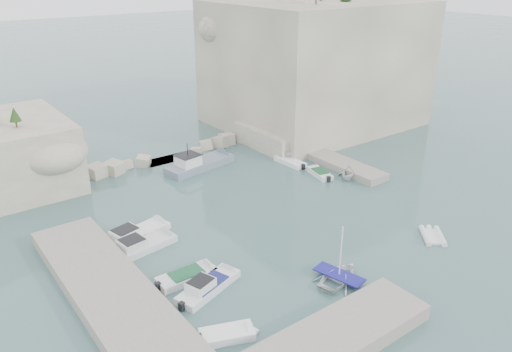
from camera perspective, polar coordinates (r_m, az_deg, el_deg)
ground at (r=44.53m, az=4.64°, el=-6.00°), size 400.00×400.00×0.00m
cliff_east at (r=72.61m, az=6.74°, el=12.60°), size 26.00×22.00×17.00m
cliff_terrace at (r=64.35m, az=2.93°, el=4.67°), size 8.00×10.00×2.50m
quay_west at (r=36.17m, az=-15.62°, el=-13.53°), size 5.00×24.00×1.10m
ledge_east at (r=59.40m, az=8.18°, el=1.98°), size 3.00×16.00×0.80m
breakwater at (r=60.50m, az=-9.86°, el=2.57°), size 28.00×3.00×1.40m
motorboat_a at (r=44.15m, az=-13.62°, el=-6.92°), size 7.17×3.58×1.40m
motorboat_b at (r=42.43m, az=-12.86°, el=-8.16°), size 6.52×2.91×1.40m
motorboat_c at (r=38.20m, az=-7.92°, el=-11.62°), size 4.89×1.84×0.70m
motorboat_d at (r=36.94m, az=-5.44°, el=-12.84°), size 6.17×3.54×1.40m
motorboat_e at (r=32.94m, az=-3.33°, el=-17.98°), size 4.04×2.78×0.70m
rowboat at (r=38.25m, az=9.44°, el=-11.67°), size 4.77×3.90×0.86m
inflatable_dinghy at (r=45.56m, az=19.51°, el=-6.67°), size 3.38×3.52×0.44m
tender_east_a at (r=55.42m, az=10.53°, el=-0.23°), size 4.08×3.85×1.71m
tender_east_b at (r=55.54m, az=7.28°, el=0.04°), size 2.26×4.22×0.70m
tender_east_c at (r=58.46m, az=3.92°, el=1.39°), size 1.64×4.67×0.70m
tender_east_d at (r=60.53m, az=4.53°, el=2.15°), size 4.43×2.50×1.62m
work_boat at (r=57.52m, az=-6.42°, el=0.92°), size 9.42×4.12×2.20m
rowboat_mast at (r=36.88m, az=9.69°, el=-8.43°), size 0.10×0.10×4.20m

